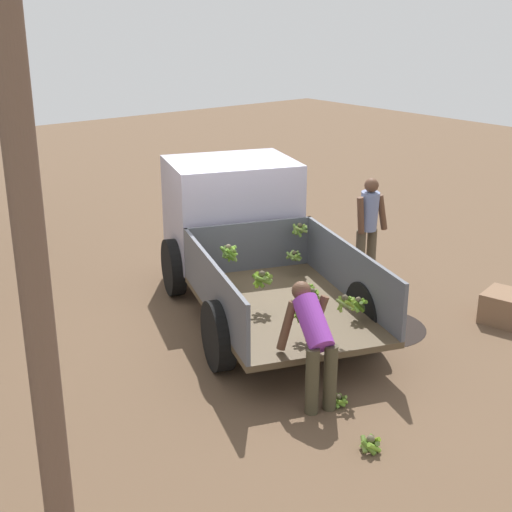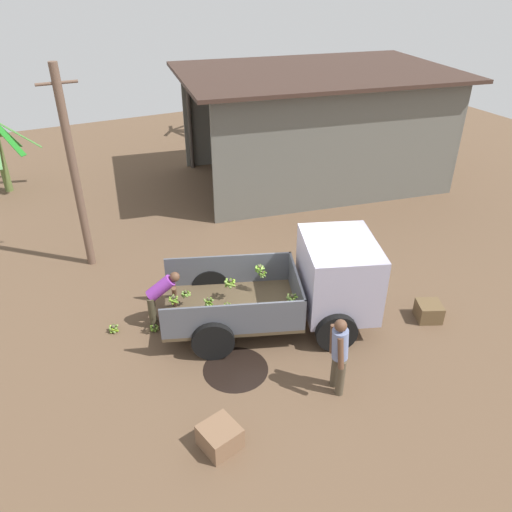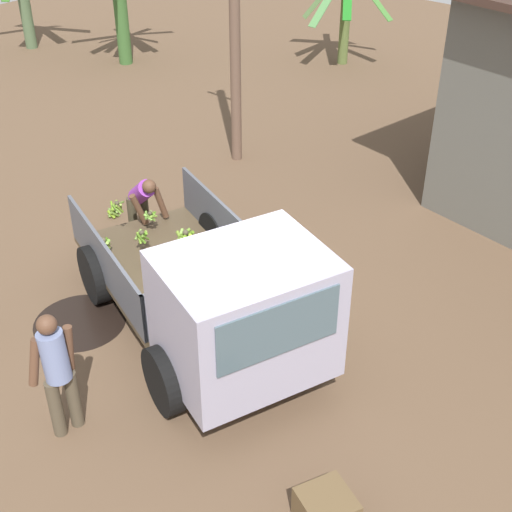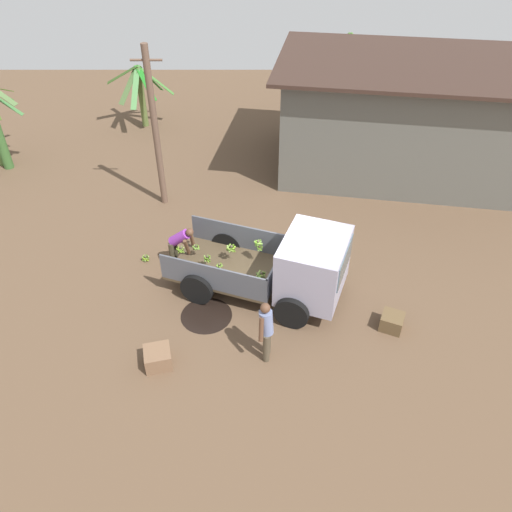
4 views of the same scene
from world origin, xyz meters
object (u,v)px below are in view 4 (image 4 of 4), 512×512
object	(u,v)px
utility_pole	(155,129)
banana_bunch_on_ground_1	(172,266)
person_foreground_visitor	(266,329)
wooden_crate_0	(158,357)
person_worker_loading	(180,243)
banana_bunch_on_ground_0	(145,258)
cargo_truck	(296,267)
wooden_crate_1	(392,322)

from	to	relation	value
utility_pole	banana_bunch_on_ground_1	xyz separation A→B (m)	(0.71, -3.51, -2.52)
person_foreground_visitor	wooden_crate_0	size ratio (longest dim) A/B	2.78
utility_pole	person_worker_loading	world-z (taller)	utility_pole
person_worker_loading	banana_bunch_on_ground_1	distance (m)	0.77
utility_pole	banana_bunch_on_ground_0	world-z (taller)	utility_pole
cargo_truck	person_worker_loading	xyz separation A→B (m)	(-3.10, 1.36, -0.27)
person_worker_loading	banana_bunch_on_ground_0	size ratio (longest dim) A/B	5.42
cargo_truck	person_worker_loading	distance (m)	3.40
cargo_truck	person_foreground_visitor	size ratio (longest dim) A/B	2.96
utility_pole	wooden_crate_0	bearing A→B (deg)	-82.94
wooden_crate_0	wooden_crate_1	bearing A→B (deg)	11.53
utility_pole	wooden_crate_1	world-z (taller)	utility_pole
cargo_truck	person_foreground_visitor	world-z (taller)	cargo_truck
wooden_crate_0	utility_pole	bearing A→B (deg)	97.06
person_foreground_visitor	wooden_crate_1	world-z (taller)	person_foreground_visitor
cargo_truck	utility_pole	size ratio (longest dim) A/B	0.96
banana_bunch_on_ground_1	cargo_truck	bearing A→B (deg)	-19.64
banana_bunch_on_ground_0	banana_bunch_on_ground_1	distance (m)	0.88
cargo_truck	banana_bunch_on_ground_1	distance (m)	3.70
person_worker_loading	banana_bunch_on_ground_0	bearing A→B (deg)	-173.16
person_worker_loading	wooden_crate_0	world-z (taller)	person_worker_loading
person_worker_loading	banana_bunch_on_ground_0	world-z (taller)	person_worker_loading
banana_bunch_on_ground_0	utility_pole	bearing A→B (deg)	88.20
utility_pole	person_foreground_visitor	world-z (taller)	utility_pole
wooden_crate_1	utility_pole	bearing A→B (deg)	137.80
banana_bunch_on_ground_0	wooden_crate_1	world-z (taller)	wooden_crate_1
person_worker_loading	wooden_crate_1	xyz separation A→B (m)	(5.43, -2.45, -0.57)
wooden_crate_0	banana_bunch_on_ground_1	bearing A→B (deg)	92.52
person_worker_loading	banana_bunch_on_ground_1	bearing A→B (deg)	-131.64
cargo_truck	wooden_crate_1	xyz separation A→B (m)	(2.33, -1.09, -0.84)
banana_bunch_on_ground_1	wooden_crate_1	xyz separation A→B (m)	(5.69, -2.29, 0.13)
wooden_crate_0	wooden_crate_1	world-z (taller)	wooden_crate_0
person_foreground_visitor	banana_bunch_on_ground_1	size ratio (longest dim) A/B	7.74
banana_bunch_on_ground_0	wooden_crate_1	bearing A→B (deg)	-22.16
person_foreground_visitor	wooden_crate_1	xyz separation A→B (m)	(3.10, 0.90, -0.71)
utility_pole	banana_bunch_on_ground_1	size ratio (longest dim) A/B	23.93
utility_pole	wooden_crate_1	bearing A→B (deg)	-42.20
person_foreground_visitor	wooden_crate_0	world-z (taller)	person_foreground_visitor
banana_bunch_on_ground_1	wooden_crate_0	xyz separation A→B (m)	(0.15, -3.42, 0.14)
cargo_truck	wooden_crate_0	bearing A→B (deg)	-125.38
wooden_crate_1	banana_bunch_on_ground_0	bearing A→B (deg)	157.84
wooden_crate_1	cargo_truck	bearing A→B (deg)	154.92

